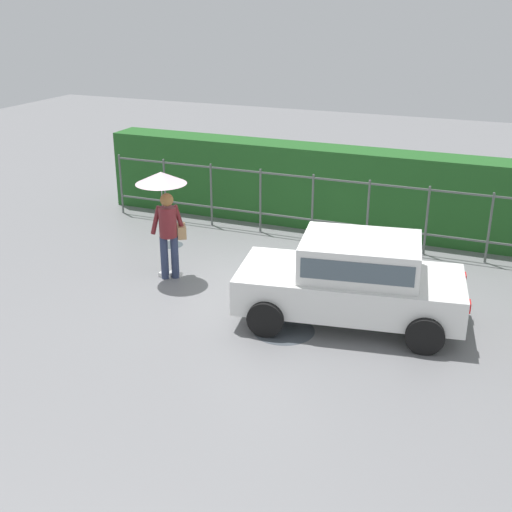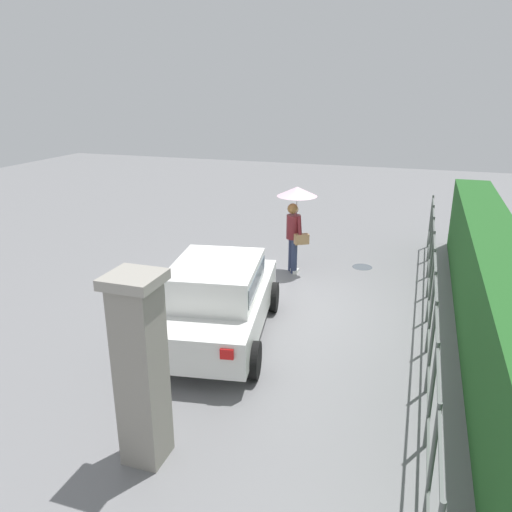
{
  "view_description": "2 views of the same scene",
  "coord_description": "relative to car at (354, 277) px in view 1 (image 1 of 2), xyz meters",
  "views": [
    {
      "loc": [
        3.86,
        -10.62,
        5.15
      ],
      "look_at": [
        -0.29,
        -0.54,
        0.82
      ],
      "focal_mm": 46.1,
      "sensor_mm": 36.0,
      "label": 1
    },
    {
      "loc": [
        9.11,
        2.44,
        4.36
      ],
      "look_at": [
        -0.56,
        -0.75,
        0.89
      ],
      "focal_mm": 35.07,
      "sensor_mm": 36.0,
      "label": 2
    }
  ],
  "objects": [
    {
      "name": "car",
      "position": [
        0.0,
        0.0,
        0.0
      ],
      "size": [
        3.93,
        2.34,
        1.48
      ],
      "rotation": [
        0.0,
        0.0,
        3.3
      ],
      "color": "white",
      "rests_on": "ground"
    },
    {
      "name": "puddle_far",
      "position": [
        -4.62,
        2.04,
        -0.8
      ],
      "size": [
        0.51,
        0.51,
        0.0
      ],
      "primitive_type": "cylinder",
      "color": "#4C545B",
      "rests_on": "ground"
    },
    {
      "name": "pedestrian",
      "position": [
        -3.8,
        0.47,
        0.76
      ],
      "size": [
        0.96,
        0.96,
        2.1
      ],
      "rotation": [
        0.0,
        0.0,
        2.15
      ],
      "color": "#2D3856",
      "rests_on": "ground"
    },
    {
      "name": "ground_plane",
      "position": [
        -1.56,
        0.77,
        -0.8
      ],
      "size": [
        40.0,
        40.0,
        0.0
      ],
      "primitive_type": "plane",
      "color": "slate"
    },
    {
      "name": "puddle_near",
      "position": [
        -0.94,
        -0.77,
        -0.8
      ],
      "size": [
        1.03,
        1.03,
        0.0
      ],
      "primitive_type": "cylinder",
      "color": "#4C545B",
      "rests_on": "ground"
    },
    {
      "name": "hedge_row",
      "position": [
        -1.24,
        4.6,
        0.15
      ],
      "size": [
        12.3,
        0.9,
        1.9
      ],
      "primitive_type": "cube",
      "color": "#235B23",
      "rests_on": "ground"
    },
    {
      "name": "fence_section",
      "position": [
        -1.24,
        3.61,
        0.02
      ],
      "size": [
        11.35,
        0.05,
        1.5
      ],
      "color": "#59605B",
      "rests_on": "ground"
    }
  ]
}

